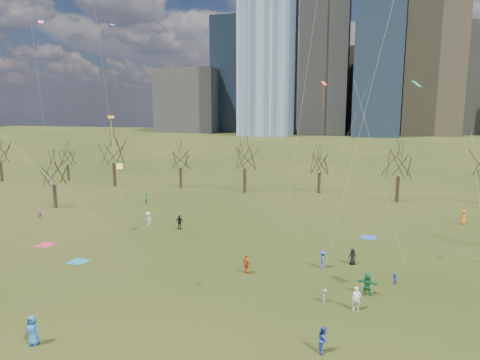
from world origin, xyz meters
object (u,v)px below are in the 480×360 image
(person_0, at_px, (33,330))
(person_1, at_px, (357,299))
(blanket_crimson, at_px, (45,245))
(person_4, at_px, (247,264))
(blanket_navy, at_px, (369,237))
(blanket_teal, at_px, (79,262))

(person_0, distance_m, person_1, 20.98)
(blanket_crimson, xyz_separation_m, person_4, (22.02, -1.80, 0.82))
(person_4, bearing_deg, blanket_navy, -98.85)
(person_0, relative_size, person_4, 1.11)
(blanket_teal, height_order, person_0, person_0)
(person_4, bearing_deg, blanket_crimson, 23.67)
(blanket_teal, relative_size, blanket_crimson, 1.00)
(person_0, relative_size, person_1, 1.07)
(blanket_crimson, height_order, person_4, person_4)
(blanket_teal, bearing_deg, person_0, -64.12)
(blanket_teal, bearing_deg, blanket_crimson, 152.86)
(person_4, bearing_deg, person_1, -177.97)
(blanket_teal, relative_size, person_1, 0.92)
(blanket_crimson, distance_m, person_0, 20.42)
(blanket_navy, distance_m, person_0, 34.12)
(blanket_teal, distance_m, blanket_crimson, 7.15)
(blanket_navy, distance_m, person_4, 17.04)
(blanket_navy, xyz_separation_m, person_0, (-19.73, -27.82, 0.92))
(person_1, height_order, person_4, person_1)
(blanket_teal, height_order, person_1, person_1)
(blanket_navy, relative_size, blanket_crimson, 1.00)
(person_1, xyz_separation_m, person_4, (-9.13, 4.51, -0.03))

